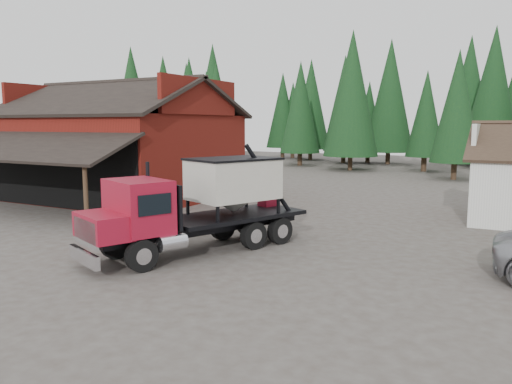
% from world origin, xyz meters
% --- Properties ---
extents(ground, '(120.00, 120.00, 0.00)m').
position_xyz_m(ground, '(0.00, 0.00, 0.00)').
color(ground, '#453C36').
rests_on(ground, ground).
extents(red_barn, '(12.80, 13.63, 7.18)m').
position_xyz_m(red_barn, '(-11.00, 9.90, 2.69)').
color(red_barn, maroon).
rests_on(red_barn, ground).
extents(conifer_backdrop, '(76.00, 16.00, 16.00)m').
position_xyz_m(conifer_backdrop, '(0.00, 42.00, 0.00)').
color(conifer_backdrop, '#103219').
rests_on(conifer_backdrop, ground).
extents(near_pine_a, '(4.40, 4.40, 11.40)m').
position_xyz_m(near_pine_a, '(-22.00, 28.00, 6.39)').
color(near_pine_a, '#382619').
rests_on(near_pine_a, ground).
extents(near_pine_b, '(3.96, 3.96, 10.40)m').
position_xyz_m(near_pine_b, '(6.00, 30.00, 5.89)').
color(near_pine_b, '#382619').
rests_on(near_pine_b, ground).
extents(near_pine_d, '(5.28, 5.28, 13.40)m').
position_xyz_m(near_pine_d, '(-4.00, 34.00, 7.39)').
color(near_pine_d, '#382619').
rests_on(near_pine_d, ground).
extents(feed_truck, '(5.23, 8.58, 3.78)m').
position_xyz_m(feed_truck, '(1.12, 1.09, 1.76)').
color(feed_truck, black).
rests_on(feed_truck, ground).
extents(equip_box, '(0.71, 1.11, 0.60)m').
position_xyz_m(equip_box, '(-2.81, 0.32, 0.30)').
color(equip_box, maroon).
rests_on(equip_box, ground).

